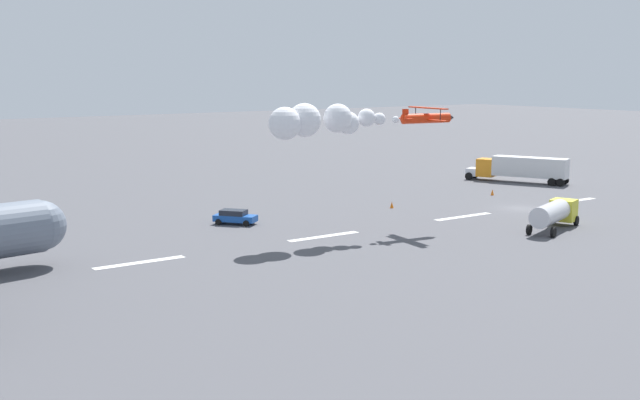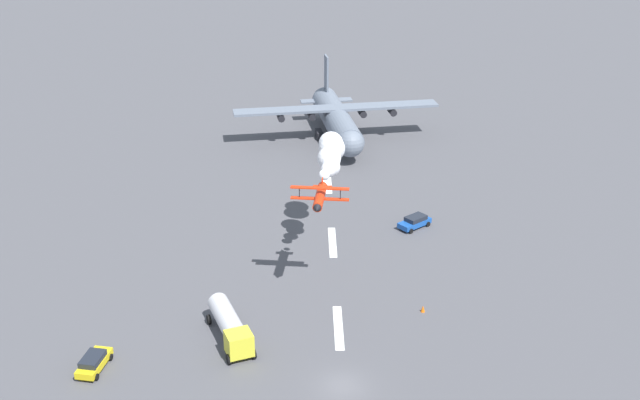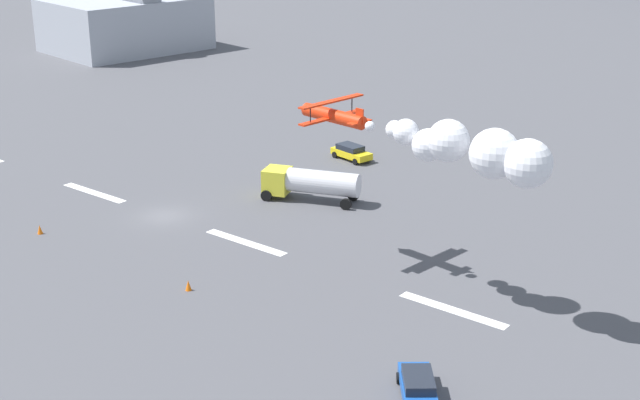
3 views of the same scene
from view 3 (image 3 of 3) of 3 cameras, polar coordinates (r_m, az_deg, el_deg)
ground_plane at (r=77.59m, az=-9.82°, el=-0.99°), size 440.00×440.00×0.00m
runway_stripe_3 at (r=84.49m, az=-14.11°, el=0.45°), size 8.00×0.90×0.01m
runway_stripe_4 at (r=71.26m, az=-4.73°, el=-2.69°), size 8.00×0.90×0.01m
runway_stripe_5 at (r=61.03m, az=8.41°, el=-6.91°), size 8.00×0.90×0.01m
stunt_biplane_red at (r=57.10m, az=9.31°, el=3.28°), size 20.92×6.29×3.30m
fuel_tanker_truck at (r=79.38m, az=-0.65°, el=1.13°), size 8.93×5.51×2.90m
followme_car_yellow at (r=50.94m, az=6.22°, el=-11.60°), size 4.18×4.57×1.52m
airport_staff_sedan at (r=91.42m, az=1.99°, el=3.07°), size 4.70×2.70×1.52m
hangar_building at (r=153.10m, az=-12.26°, el=10.95°), size 21.33×25.51×11.10m
traffic_cone_near at (r=75.99m, az=-17.33°, el=-1.79°), size 0.44×0.44×0.75m
traffic_cone_far at (r=63.61m, az=-8.34°, el=-5.37°), size 0.44×0.44×0.75m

